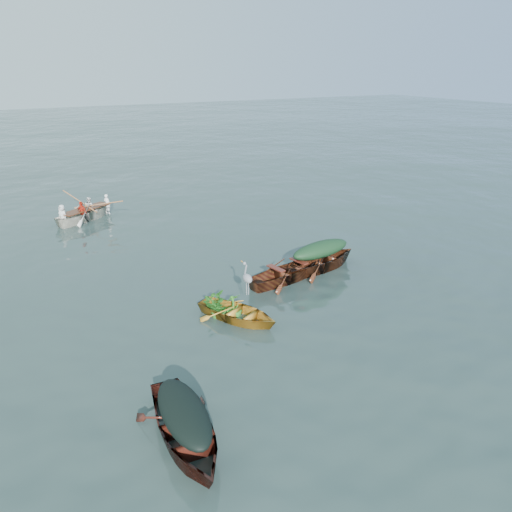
{
  "coord_description": "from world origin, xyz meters",
  "views": [
    {
      "loc": [
        -6.21,
        -11.43,
        6.44
      ],
      "look_at": [
        1.0,
        1.9,
        0.5
      ],
      "focal_mm": 35.0,
      "sensor_mm": 36.0,
      "label": 1
    }
  ],
  "objects_px": {
    "open_wooden_boat": "(287,280)",
    "green_tarp_boat": "(320,270)",
    "heron": "(247,283)",
    "dark_covered_boat": "(186,441)",
    "yellow_dinghy": "(238,320)",
    "rowed_boat": "(87,220)"
  },
  "relations": [
    {
      "from": "open_wooden_boat",
      "to": "green_tarp_boat",
      "type": "bearing_deg",
      "value": -91.12
    },
    {
      "from": "green_tarp_boat",
      "to": "heron",
      "type": "distance_m",
      "value": 3.86
    },
    {
      "from": "dark_covered_boat",
      "to": "green_tarp_boat",
      "type": "bearing_deg",
      "value": 42.18
    },
    {
      "from": "yellow_dinghy",
      "to": "heron",
      "type": "bearing_deg",
      "value": 5.19
    },
    {
      "from": "open_wooden_boat",
      "to": "heron",
      "type": "xyz_separation_m",
      "value": [
        -2.06,
        -1.25,
        0.85
      ]
    },
    {
      "from": "dark_covered_boat",
      "to": "heron",
      "type": "xyz_separation_m",
      "value": [
        3.33,
        3.95,
        0.85
      ]
    },
    {
      "from": "dark_covered_boat",
      "to": "rowed_boat",
      "type": "xyz_separation_m",
      "value": [
        1.11,
        14.82,
        0.0
      ]
    },
    {
      "from": "green_tarp_boat",
      "to": "yellow_dinghy",
      "type": "bearing_deg",
      "value": 105.29
    },
    {
      "from": "dark_covered_boat",
      "to": "heron",
      "type": "height_order",
      "value": "heron"
    },
    {
      "from": "green_tarp_boat",
      "to": "dark_covered_boat",
      "type": "bearing_deg",
      "value": 119.44
    },
    {
      "from": "dark_covered_boat",
      "to": "rowed_boat",
      "type": "height_order",
      "value": "rowed_boat"
    },
    {
      "from": "green_tarp_boat",
      "to": "open_wooden_boat",
      "type": "bearing_deg",
      "value": 90.0
    },
    {
      "from": "dark_covered_boat",
      "to": "green_tarp_boat",
      "type": "relative_size",
      "value": 0.9
    },
    {
      "from": "yellow_dinghy",
      "to": "rowed_boat",
      "type": "distance_m",
      "value": 11.31
    },
    {
      "from": "green_tarp_boat",
      "to": "heron",
      "type": "bearing_deg",
      "value": 103.91
    },
    {
      "from": "dark_covered_boat",
      "to": "yellow_dinghy",
      "type": "bearing_deg",
      "value": 55.31
    },
    {
      "from": "green_tarp_boat",
      "to": "rowed_boat",
      "type": "distance_m",
      "value": 10.97
    },
    {
      "from": "rowed_boat",
      "to": "heron",
      "type": "distance_m",
      "value": 11.12
    },
    {
      "from": "green_tarp_boat",
      "to": "open_wooden_boat",
      "type": "height_order",
      "value": "green_tarp_boat"
    },
    {
      "from": "green_tarp_boat",
      "to": "open_wooden_boat",
      "type": "xyz_separation_m",
      "value": [
        -1.4,
        -0.23,
        0.0
      ]
    },
    {
      "from": "yellow_dinghy",
      "to": "open_wooden_boat",
      "type": "height_order",
      "value": "open_wooden_boat"
    },
    {
      "from": "open_wooden_boat",
      "to": "yellow_dinghy",
      "type": "bearing_deg",
      "value": 111.44
    }
  ]
}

